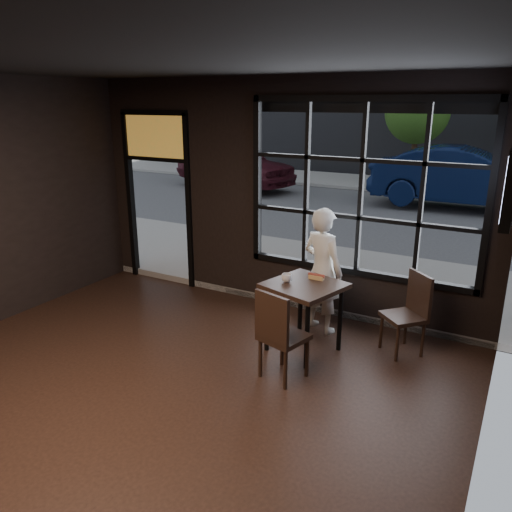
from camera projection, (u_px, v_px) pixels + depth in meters
The scene contains 15 objects.
floor at pixel (98, 436), 4.48m from camera, with size 6.00×7.00×0.02m, color black.
ceiling at pixel (55, 51), 3.52m from camera, with size 6.00×7.00×0.02m, color black.
wall_right at pixel (485, 356), 2.61m from camera, with size 0.04×7.00×3.20m, color black.
window_frame at pixel (361, 189), 6.30m from camera, with size 3.06×0.12×2.28m, color black.
stained_transom at pixel (155, 136), 7.67m from camera, with size 1.20×0.06×0.70m, color orange.
street_asphalt at pixel (465, 162), 24.49m from camera, with size 60.00×41.00×0.04m, color #545456.
cafe_table at pixel (303, 317), 5.89m from camera, with size 0.79×0.79×0.85m, color black.
chair_near at pixel (284, 334), 5.29m from camera, with size 0.44×0.44×1.02m, color black.
chair_window at pixel (404, 314), 5.82m from camera, with size 0.42×0.42×0.98m, color black.
man at pixel (322, 270), 6.32m from camera, with size 0.59×0.39×1.63m, color silver.
hotdog at pixel (316, 277), 5.90m from camera, with size 0.20×0.08×0.06m, color tan, non-canonical shape.
cup at pixel (287, 278), 5.81m from camera, with size 0.12×0.12×0.10m, color silver.
navy_car at pixel (464, 177), 13.44m from camera, with size 1.69×4.86×1.60m, color black.
maroon_car at pixel (235, 164), 16.71m from camera, with size 1.75×4.36×1.49m, color #45141D.
tree_left at pixel (418, 112), 16.28m from camera, with size 2.09×2.09×3.57m.
Camera 1 is at (3.09, -2.62, 2.88)m, focal length 35.00 mm.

